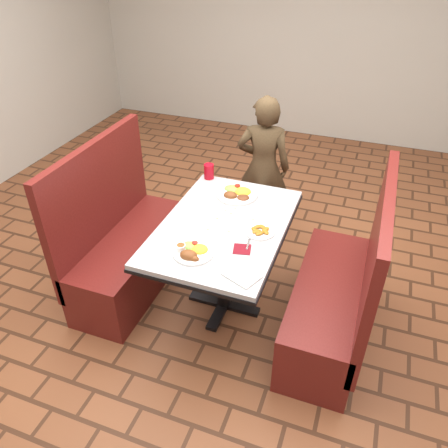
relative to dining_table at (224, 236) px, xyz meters
The scene contains 15 objects.
room 1.26m from the dining_table, ahead, with size 7.00×7.04×2.82m.
dining_table is the anchor object (origin of this frame).
booth_bench_left 0.86m from the dining_table, behind, with size 0.47×1.20×1.17m.
booth_bench_right 0.86m from the dining_table, ahead, with size 0.47×1.20×1.17m.
diner_person 1.09m from the dining_table, 91.88° to the left, with size 0.47×0.31×1.28m, color brown.
near_dinner_plate 0.39m from the dining_table, 100.65° to the right, with size 0.25×0.25×0.08m.
far_dinner_plate 0.41m from the dining_table, 95.56° to the left, with size 0.30×0.30×0.08m.
plantain_plate 0.27m from the dining_table, ahead, with size 0.19×0.19×0.03m.
maroon_napkin 0.31m from the dining_table, 47.85° to the right, with size 0.11×0.11×0.00m, color maroon.
spoon_utensil 0.28m from the dining_table, 34.50° to the right, with size 0.01×0.14×0.00m, color silver.
red_tumbler 0.67m from the dining_table, 120.61° to the left, with size 0.08×0.08×0.12m, color #B00B19.
paper_napkin 0.54m from the dining_table, 58.93° to the right, with size 0.19×0.14×0.01m, color white.
knife_utensil 0.44m from the dining_table, 104.75° to the right, with size 0.01×0.15×0.00m, color silver.
fork_utensil 0.37m from the dining_table, 98.67° to the right, with size 0.01×0.15×0.00m, color silver.
lettuce_shreds 0.12m from the dining_table, 56.31° to the left, with size 0.28×0.32×0.00m, color #9DCA51, non-canonical shape.
Camera 1 is at (0.83, -2.24, 2.39)m, focal length 35.00 mm.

